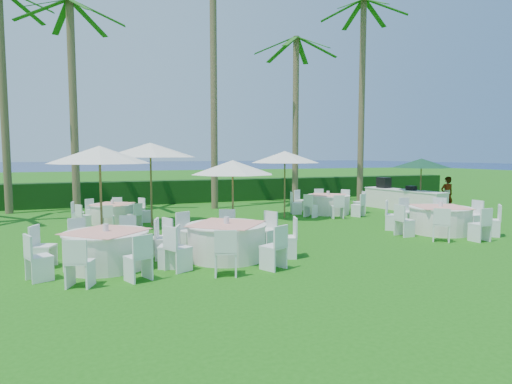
# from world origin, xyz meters

# --- Properties ---
(ground) EXTENTS (120.00, 120.00, 0.00)m
(ground) POSITION_xyz_m (0.00, 0.00, 0.00)
(ground) COLOR #1A6010
(ground) RESTS_ON ground
(hedge) EXTENTS (34.00, 1.00, 1.20)m
(hedge) POSITION_xyz_m (0.00, 12.00, 0.60)
(hedge) COLOR black
(hedge) RESTS_ON ground
(ocean) EXTENTS (260.00, 260.00, 0.00)m
(ocean) POSITION_xyz_m (0.00, 102.00, 0.00)
(ocean) COLOR #061145
(ocean) RESTS_ON ground
(banquet_table_a) EXTENTS (3.24, 3.24, 1.00)m
(banquet_table_a) POSITION_xyz_m (-4.27, -0.52, 0.44)
(banquet_table_a) COLOR white
(banquet_table_a) RESTS_ON ground
(banquet_table_b) EXTENTS (3.44, 3.44, 1.04)m
(banquet_table_b) POSITION_xyz_m (-1.47, -0.68, 0.46)
(banquet_table_b) COLOR white
(banquet_table_b) RESTS_ON ground
(banquet_table_c) EXTENTS (3.46, 3.46, 1.04)m
(banquet_table_c) POSITION_xyz_m (6.09, 0.17, 0.46)
(banquet_table_c) COLOR white
(banquet_table_c) RESTS_ON ground
(banquet_table_d) EXTENTS (2.88, 2.88, 0.88)m
(banquet_table_d) POSITION_xyz_m (-3.87, 6.09, 0.38)
(banquet_table_d) COLOR white
(banquet_table_d) RESTS_ON ground
(banquet_table_f) EXTENTS (3.27, 3.27, 0.99)m
(banquet_table_f) POSITION_xyz_m (5.01, 5.51, 0.43)
(banquet_table_f) COLOR white
(banquet_table_f) RESTS_ON ground
(umbrella_a) EXTENTS (2.74, 2.74, 2.80)m
(umbrella_a) POSITION_xyz_m (-4.32, 1.86, 2.56)
(umbrella_a) COLOR brown
(umbrella_a) RESTS_ON ground
(umbrella_b) EXTENTS (2.49, 2.49, 2.40)m
(umbrella_b) POSITION_xyz_m (-0.67, 1.31, 2.19)
(umbrella_b) COLOR brown
(umbrella_b) RESTS_ON ground
(umbrella_c) EXTENTS (3.24, 3.24, 2.99)m
(umbrella_c) POSITION_xyz_m (-2.58, 4.94, 2.72)
(umbrella_c) COLOR brown
(umbrella_c) RESTS_ON ground
(umbrella_d) EXTENTS (2.86, 2.86, 2.70)m
(umbrella_d) POSITION_xyz_m (2.69, 4.98, 2.47)
(umbrella_d) COLOR brown
(umbrella_d) RESTS_ON ground
(umbrella_green) EXTENTS (2.48, 2.48, 2.39)m
(umbrella_green) POSITION_xyz_m (9.23, 4.61, 2.18)
(umbrella_green) COLOR brown
(umbrella_green) RESTS_ON ground
(buffet_table) EXTENTS (1.55, 4.20, 1.46)m
(buffet_table) POSITION_xyz_m (8.81, 5.27, 0.51)
(buffet_table) COLOR white
(buffet_table) RESTS_ON ground
(staff_person) EXTENTS (0.64, 0.47, 1.60)m
(staff_person) POSITION_xyz_m (10.12, 3.96, 0.80)
(staff_person) COLOR gray
(staff_person) RESTS_ON ground
(palm_a) EXTENTS (4.32, 4.32, 9.57)m
(palm_a) POSITION_xyz_m (-8.00, 10.47, 5.25)
(palm_a) COLOR brown
(palm_a) RESTS_ON ground
(palm_b) EXTENTS (4.37, 4.24, 8.97)m
(palm_b) POSITION_xyz_m (-5.21, 9.11, 4.94)
(palm_b) COLOR brown
(palm_b) RESTS_ON ground
(palm_c) EXTENTS (4.41, 4.04, 11.94)m
(palm_c) POSITION_xyz_m (0.86, 8.99, 6.46)
(palm_c) COLOR brown
(palm_c) RESTS_ON ground
(palm_d) EXTENTS (4.37, 4.24, 8.68)m
(palm_d) POSITION_xyz_m (5.52, 9.84, 4.79)
(palm_d) COLOR brown
(palm_d) RESTS_ON ground
(palm_e) EXTENTS (4.11, 4.40, 10.59)m
(palm_e) POSITION_xyz_m (8.81, 8.69, 5.77)
(palm_e) COLOR brown
(palm_e) RESTS_ON ground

